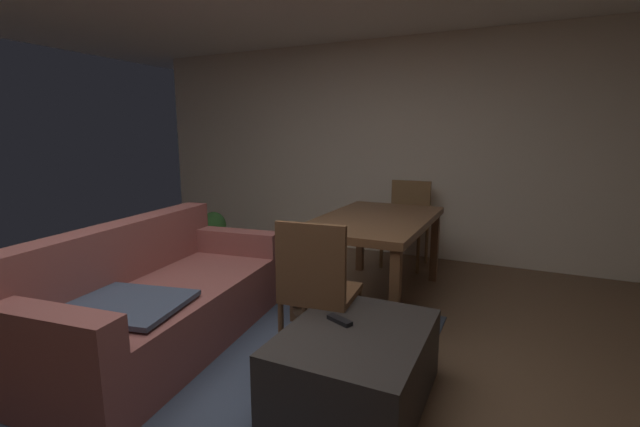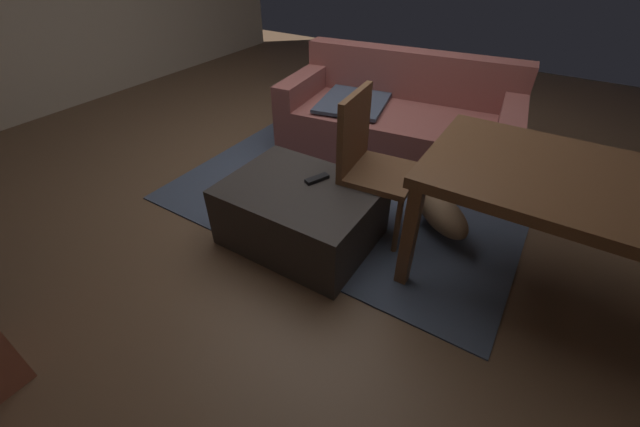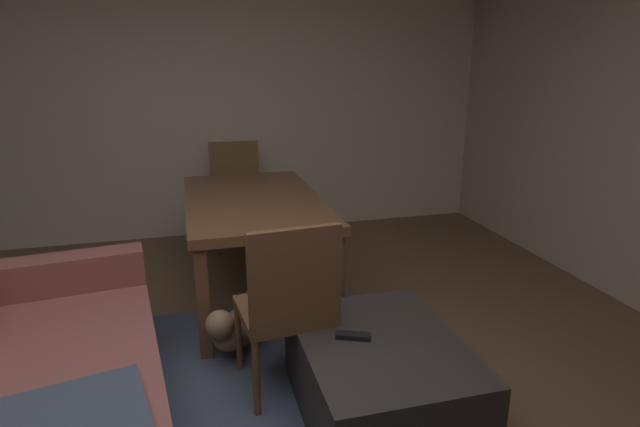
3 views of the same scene
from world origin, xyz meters
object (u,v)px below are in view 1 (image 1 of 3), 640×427
Objects in this scene: couch at (156,302)px; potted_plant at (214,230)px; dining_table at (375,226)px; dining_chair_east at (408,218)px; tv_remote at (340,320)px; dining_chair_west at (317,284)px; ottoman_coffee_table at (356,365)px; small_dog at (319,304)px.

couch is 4.19× the size of potted_plant.
dining_table is 1.67× the size of dining_chair_east.
dining_chair_west is (0.23, 0.25, 0.10)m from tv_remote.
tv_remote is (0.03, -1.37, 0.12)m from couch.
couch is 1.38m from tv_remote.
ottoman_coffee_table is 3.42m from potted_plant.
tv_remote is at bearing -169.38° from dining_table.
dining_table reaches higher than potted_plant.
dining_table is at bearing 14.72° from ottoman_coffee_table.
tv_remote is at bearing -174.21° from dining_chair_east.
potted_plant is (2.05, 2.57, -0.15)m from tv_remote.
dining_table is at bearing -15.33° from small_dog.
dining_chair_west reaches higher than ottoman_coffee_table.
dining_chair_west and dining_chair_east have the same top height.
ottoman_coffee_table is 0.94m from small_dog.
ottoman_coffee_table is 2.66m from dining_chair_east.
dining_table is (1.45, 0.38, 0.45)m from ottoman_coffee_table.
dining_chair_east reaches higher than dining_table.
dining_chair_west is 2.96m from potted_plant.
dining_chair_west is 2.34m from dining_chair_east.
tv_remote is 1.44m from dining_table.
dining_chair_west is 1.00× the size of dining_chair_east.
potted_plant is at bearing 74.13° from dining_table.
couch is 2.20× the size of ottoman_coffee_table.
couch is 1.33× the size of dining_table.
ottoman_coffee_table is 1.90× the size of potted_plant.
dining_chair_west reaches higher than couch.
couch is at bearing 156.77° from dining_chair_east.
dining_table is (1.40, 0.26, 0.24)m from tv_remote.
ottoman_coffee_table is 5.86× the size of tv_remote.
small_dog is (0.46, 0.20, -0.35)m from dining_chair_west.
dining_table is at bearing 0.43° from dining_chair_west.
potted_plant is at bearing 57.25° from small_dog.
dining_chair_west is at bearing -128.21° from potted_plant.
dining_table reaches higher than small_dog.
potted_plant reaches higher than tv_remote.
couch is 2.40m from potted_plant.
tv_remote is 3.29m from potted_plant.
tv_remote is 0.35m from dining_chair_west.
small_dog is at bearing -122.75° from potted_plant.
dining_chair_east reaches higher than couch.
dining_table is 0.88m from small_dog.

